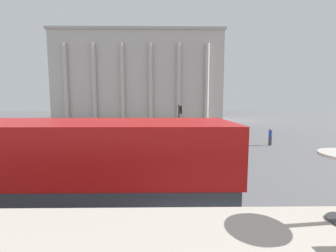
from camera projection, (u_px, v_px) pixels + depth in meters
name	position (u px, v px, depth m)	size (l,w,h in m)	color
double_decker_bus	(33.00, 188.00, 5.77)	(10.12, 2.73, 3.92)	black
plaza_building_left	(141.00, 79.00, 53.31)	(36.22, 16.79, 19.23)	#BCB2A8
traffic_light_near	(102.00, 138.00, 13.89)	(0.42, 0.24, 3.26)	black
traffic_light_mid	(180.00, 120.00, 20.83)	(0.42, 0.24, 4.10)	black
car_maroon	(204.00, 141.00, 21.10)	(4.20, 1.93, 1.35)	black
pedestrian_red	(150.00, 126.00, 31.73)	(0.32, 0.32, 1.62)	#282B33
pedestrian_blue	(270.00, 135.00, 22.52)	(0.32, 0.32, 1.77)	#282B33
pedestrian_white	(168.00, 122.00, 36.54)	(0.32, 0.32, 1.75)	#282B33
pedestrian_black	(218.00, 124.00, 34.02)	(0.32, 0.32, 1.63)	#282B33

